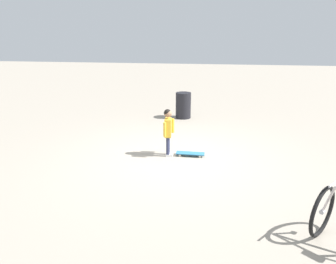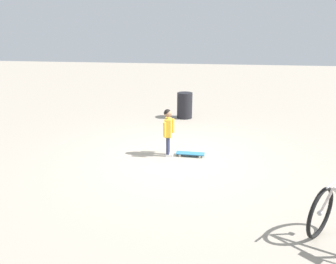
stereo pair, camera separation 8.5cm
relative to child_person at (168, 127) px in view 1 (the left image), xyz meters
name	(u,v)px [view 1 (the left image)]	position (x,y,z in m)	size (l,w,h in m)	color
ground_plane	(179,157)	(-0.08, -0.26, -0.66)	(50.00, 50.00, 0.00)	#9E9384
child_person	(168,127)	(0.00, 0.00, 0.00)	(0.38, 0.20, 1.06)	#2D3351
skateboard	(190,153)	(0.05, -0.49, -0.60)	(0.20, 0.64, 0.07)	teal
trash_bin	(183,105)	(3.36, 0.09, -0.24)	(0.50, 0.50, 0.84)	black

